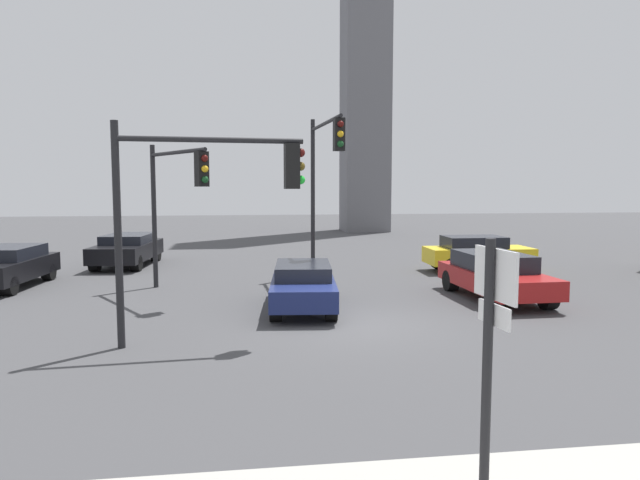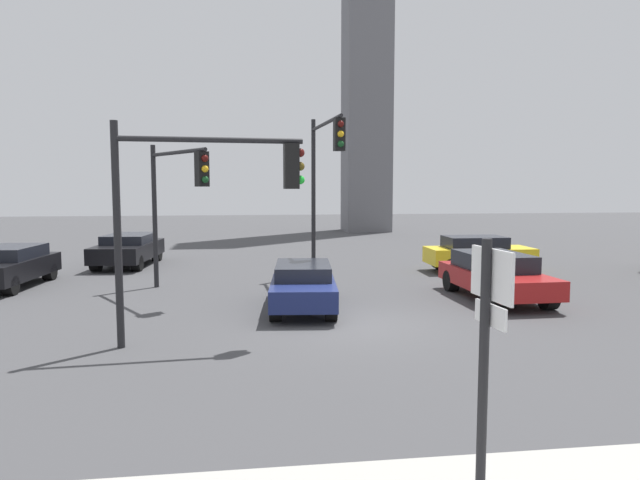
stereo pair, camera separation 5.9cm
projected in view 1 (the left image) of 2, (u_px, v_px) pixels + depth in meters
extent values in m
plane|color=#424244|center=(348.00, 324.00, 14.22)|extent=(108.73, 108.73, 0.00)
cylinder|color=black|center=(487.00, 377.00, 5.70)|extent=(0.10, 0.10, 2.79)
cube|color=white|center=(495.00, 274.00, 5.61)|extent=(0.10, 0.77, 0.51)
cube|color=white|center=(494.00, 315.00, 5.65)|extent=(0.08, 0.57, 0.22)
cylinder|color=black|center=(118.00, 236.00, 11.92)|extent=(0.16, 0.16, 4.81)
cylinder|color=black|center=(212.00, 140.00, 12.14)|extent=(3.96, 0.42, 0.12)
cube|color=black|center=(292.00, 166.00, 12.56)|extent=(0.34, 0.34, 1.00)
sphere|color=#4C0F0C|center=(301.00, 153.00, 12.57)|extent=(0.20, 0.20, 0.20)
sphere|color=#594714|center=(301.00, 166.00, 12.60)|extent=(0.20, 0.20, 0.20)
sphere|color=green|center=(301.00, 180.00, 12.63)|extent=(0.20, 0.20, 0.20)
cylinder|color=black|center=(313.00, 199.00, 21.64)|extent=(0.16, 0.16, 5.96)
cylinder|color=black|center=(325.00, 123.00, 19.22)|extent=(0.42, 4.46, 0.12)
cube|color=black|center=(339.00, 135.00, 17.34)|extent=(0.34, 0.34, 1.00)
sphere|color=#4C0F0C|center=(341.00, 124.00, 17.11)|extent=(0.20, 0.20, 0.20)
sphere|color=yellow|center=(341.00, 134.00, 17.14)|extent=(0.20, 0.20, 0.20)
sphere|color=#14471E|center=(340.00, 144.00, 17.17)|extent=(0.20, 0.20, 0.20)
cylinder|color=black|center=(154.00, 217.00, 19.19)|extent=(0.16, 0.16, 4.83)
cylinder|color=black|center=(177.00, 152.00, 17.47)|extent=(2.06, 3.41, 0.12)
cube|color=black|center=(202.00, 169.00, 16.20)|extent=(0.44, 0.44, 1.00)
sphere|color=#4C0F0C|center=(205.00, 158.00, 16.01)|extent=(0.20, 0.20, 0.20)
sphere|color=yellow|center=(205.00, 169.00, 16.04)|extent=(0.20, 0.20, 0.20)
sphere|color=#14471E|center=(205.00, 180.00, 16.07)|extent=(0.20, 0.20, 0.20)
cube|color=yellow|center=(478.00, 255.00, 22.98)|extent=(4.25, 1.84, 0.64)
cube|color=black|center=(474.00, 242.00, 22.90)|extent=(2.39, 1.60, 0.50)
cylinder|color=black|center=(504.00, 260.00, 23.88)|extent=(0.67, 0.33, 0.66)
cylinder|color=black|center=(520.00, 265.00, 22.46)|extent=(0.67, 0.33, 0.66)
cylinder|color=black|center=(438.00, 261.00, 23.56)|extent=(0.67, 0.33, 0.66)
cylinder|color=black|center=(450.00, 266.00, 22.13)|extent=(0.67, 0.33, 0.66)
cube|color=black|center=(127.00, 251.00, 24.54)|extent=(2.46, 4.90, 0.66)
cube|color=black|center=(128.00, 239.00, 24.73)|extent=(2.02, 2.81, 0.41)
cylinder|color=black|center=(136.00, 263.00, 23.01)|extent=(0.42, 0.69, 0.65)
cylinder|color=black|center=(95.00, 264.00, 22.94)|extent=(0.42, 0.69, 0.65)
cylinder|color=black|center=(156.00, 254.00, 26.20)|extent=(0.42, 0.69, 0.65)
cylinder|color=black|center=(120.00, 254.00, 26.14)|extent=(0.42, 0.69, 0.65)
cube|color=black|center=(6.00, 269.00, 19.30)|extent=(2.24, 4.49, 0.66)
cube|color=black|center=(9.00, 253.00, 19.47)|extent=(1.86, 2.56, 0.46)
cylinder|color=black|center=(9.00, 286.00, 17.90)|extent=(0.39, 0.64, 0.62)
cylinder|color=black|center=(49.00, 272.00, 20.85)|extent=(0.39, 0.64, 0.62)
cylinder|color=black|center=(5.00, 272.00, 20.76)|extent=(0.39, 0.64, 0.62)
cube|color=maroon|center=(496.00, 279.00, 17.29)|extent=(2.07, 4.63, 0.56)
cube|color=black|center=(493.00, 261.00, 17.46)|extent=(1.78, 2.61, 0.54)
cylinder|color=black|center=(548.00, 297.00, 15.91)|extent=(0.37, 0.70, 0.69)
cylinder|color=black|center=(495.00, 299.00, 15.65)|extent=(0.37, 0.70, 0.69)
cylinder|color=black|center=(496.00, 279.00, 18.98)|extent=(0.37, 0.70, 0.69)
cylinder|color=black|center=(451.00, 280.00, 18.72)|extent=(0.37, 0.70, 0.69)
cube|color=navy|center=(303.00, 288.00, 15.94)|extent=(2.14, 4.41, 0.56)
cube|color=black|center=(303.00, 271.00, 16.10)|extent=(1.75, 2.52, 0.43)
cylinder|color=black|center=(331.00, 309.00, 14.55)|extent=(0.37, 0.66, 0.64)
cylinder|color=black|center=(276.00, 309.00, 14.49)|extent=(0.37, 0.66, 0.64)
cylinder|color=black|center=(326.00, 288.00, 17.43)|extent=(0.37, 0.66, 0.64)
cylinder|color=black|center=(280.00, 289.00, 17.38)|extent=(0.37, 0.66, 0.64)
cube|color=slate|center=(366.00, 7.00, 42.28)|extent=(3.37, 3.37, 33.48)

